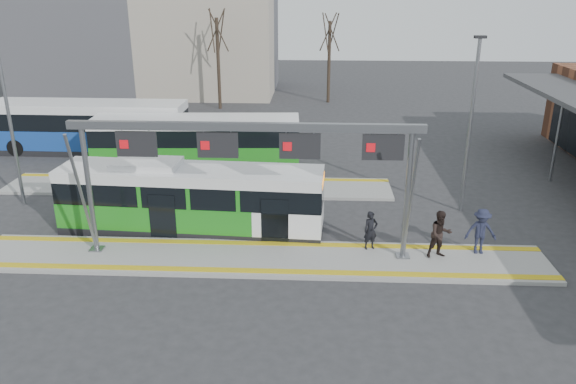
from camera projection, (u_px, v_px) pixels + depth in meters
The scene contains 17 objects.
ground at pixel (260, 260), 21.66m from camera, with size 120.00×120.00×0.00m, color #2D2D30.
platform_main at pixel (260, 258), 21.64m from camera, with size 22.00×3.00×0.15m, color gray.
platform_second at pixel (198, 186), 29.31m from camera, with size 20.00×3.00×0.15m, color gray.
tactile_main at pixel (260, 256), 21.61m from camera, with size 22.00×2.65×0.02m.
tactile_second at pixel (202, 178), 30.35m from camera, with size 20.00×0.35×0.02m.
gantry at pixel (249, 151), 20.41m from camera, with size 13.00×1.68×5.20m.
hero_bus at pixel (191, 199), 23.88m from camera, with size 11.28×3.03×3.07m.
bg_bus_green at pixel (197, 143), 32.17m from camera, with size 11.80×3.08×2.92m.
bg_bus_blue at pixel (89, 128), 35.06m from camera, with size 12.14×2.83×3.16m.
passenger_a at pixel (371, 230), 22.02m from camera, with size 0.57×0.37×1.56m, color black.
passenger_b at pixel (440, 234), 21.28m from camera, with size 0.91×0.71×1.88m, color black.
passenger_c at pixel (481, 231), 21.60m from camera, with size 1.19×0.68×1.84m, color #1F2237.
tree_left at pixel (217, 31), 45.60m from camera, with size 1.40×1.40×8.41m.
tree_mid at pixel (330, 33), 48.24m from camera, with size 1.40×1.40×7.94m.
tree_far at pixel (12, 31), 50.68m from camera, with size 1.40×1.40×7.85m.
lamp_west at pixel (8, 109), 25.50m from camera, with size 0.50×0.25×8.84m.
lamp_east at pixel (470, 123), 24.90m from camera, with size 0.50×0.25×7.97m.
Camera 1 is at (2.02, -19.30, 10.04)m, focal length 35.00 mm.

